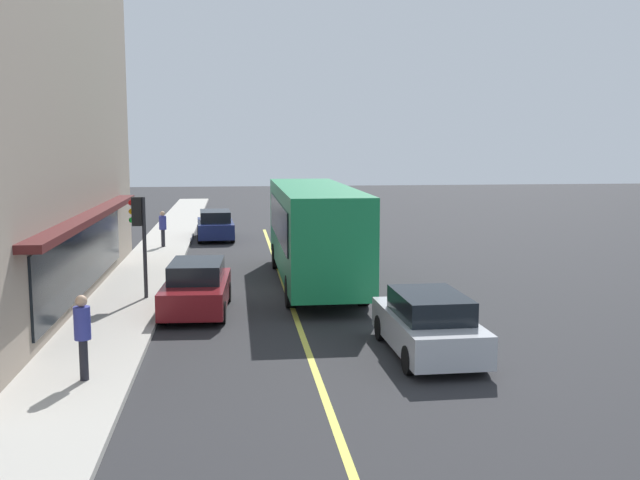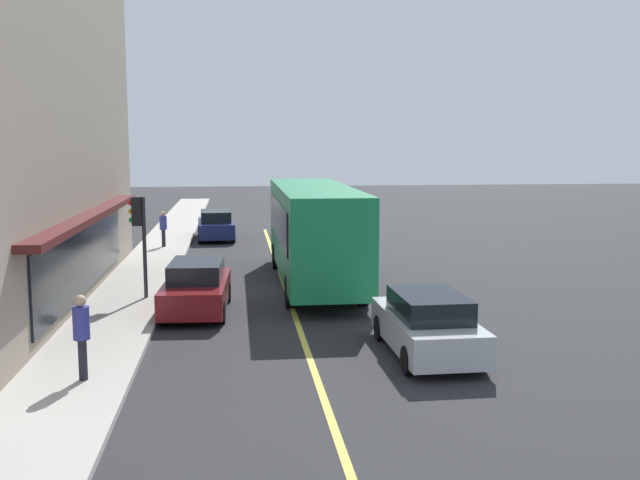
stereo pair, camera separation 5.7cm
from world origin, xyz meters
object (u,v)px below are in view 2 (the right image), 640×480
object	(u,v)px
car_navy	(216,225)
pedestrian_at_corner	(81,329)
traffic_light	(139,223)
car_silver	(427,325)
pedestrian_by_curb	(163,225)
car_maroon	(196,288)
bus	(314,229)

from	to	relation	value
car_navy	pedestrian_at_corner	bearing A→B (deg)	174.62
pedestrian_at_corner	traffic_light	bearing A→B (deg)	-1.21
car_silver	pedestrian_by_curb	xyz separation A→B (m)	(18.18, 7.88, 0.41)
car_maroon	pedestrian_by_curb	distance (m)	13.24
traffic_light	pedestrian_at_corner	bearing A→B (deg)	178.79
bus	pedestrian_by_curb	distance (m)	11.09
traffic_light	pedestrian_at_corner	size ratio (longest dim) A/B	1.78
pedestrian_by_curb	bus	bearing A→B (deg)	-146.34
car_maroon	pedestrian_by_curb	bearing A→B (deg)	9.53
car_silver	pedestrian_at_corner	xyz separation A→B (m)	(-1.41, 7.69, 0.49)
car_maroon	car_navy	bearing A→B (deg)	-0.58
bus	car_maroon	world-z (taller)	bus
car_silver	pedestrian_by_curb	bearing A→B (deg)	23.43
traffic_light	car_navy	size ratio (longest dim) A/B	0.73
traffic_light	pedestrian_by_curb	xyz separation A→B (m)	(11.48, 0.36, -1.38)
bus	car_navy	world-z (taller)	bus
bus	pedestrian_by_curb	world-z (taller)	bus
car_silver	pedestrian_at_corner	size ratio (longest dim) A/B	2.41
bus	pedestrian_at_corner	bearing A→B (deg)	150.26
traffic_light	car_silver	bearing A→B (deg)	-131.69
pedestrian_by_curb	pedestrian_at_corner	bearing A→B (deg)	-179.44
car_silver	pedestrian_by_curb	world-z (taller)	pedestrian_by_curb
traffic_light	car_maroon	distance (m)	3.00
car_navy	car_maroon	xyz separation A→B (m)	(-16.44, 0.17, 0.00)
car_navy	car_maroon	size ratio (longest dim) A/B	1.00
pedestrian_by_curb	pedestrian_at_corner	distance (m)	19.59
traffic_light	car_navy	xyz separation A→B (m)	(14.88, -1.99, -1.79)
traffic_light	pedestrian_by_curb	world-z (taller)	traffic_light
car_maroon	pedestrian_at_corner	xyz separation A→B (m)	(-6.54, 2.00, 0.49)
bus	car_navy	xyz separation A→B (m)	(12.59, 3.77, -1.24)
car_navy	car_silver	bearing A→B (deg)	-165.64
car_maroon	car_silver	bearing A→B (deg)	-132.02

